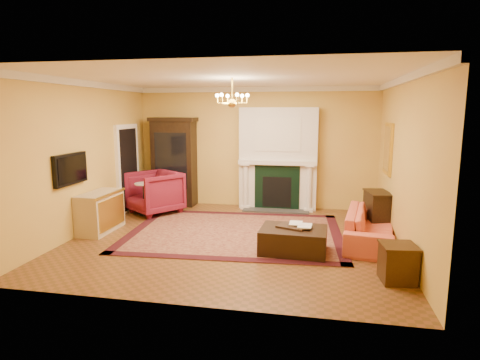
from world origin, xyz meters
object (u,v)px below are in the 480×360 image
(coral_sofa, at_px, (370,221))
(end_table, at_px, (398,264))
(wingback_armchair, at_px, (154,190))
(leather_ottoman, at_px, (293,240))
(china_cabinet, at_px, (174,164))
(pedestal_table, at_px, (144,196))
(commode, at_px, (100,212))
(console_table, at_px, (377,212))

(coral_sofa, relative_size, end_table, 3.99)
(wingback_armchair, relative_size, leather_ottoman, 0.99)
(china_cabinet, distance_m, coral_sofa, 5.17)
(pedestal_table, height_order, end_table, pedestal_table)
(coral_sofa, bearing_deg, china_cabinet, 72.41)
(wingback_armchair, height_order, leather_ottoman, wingback_armchair)
(wingback_armchair, relative_size, commode, 1.02)
(china_cabinet, height_order, leather_ottoman, china_cabinet)
(pedestal_table, xyz_separation_m, console_table, (5.19, -0.27, -0.05))
(china_cabinet, distance_m, pedestal_table, 1.34)
(china_cabinet, distance_m, leather_ottoman, 4.54)
(wingback_armchair, height_order, end_table, wingback_armchair)
(china_cabinet, relative_size, coral_sofa, 1.04)
(china_cabinet, bearing_deg, console_table, -15.26)
(end_table, bearing_deg, coral_sofa, 95.67)
(wingback_armchair, bearing_deg, commode, -70.33)
(end_table, relative_size, console_table, 0.67)
(coral_sofa, bearing_deg, pedestal_table, 85.70)
(china_cabinet, height_order, coral_sofa, china_cabinet)
(wingback_armchair, bearing_deg, pedestal_table, -94.57)
(commode, height_order, end_table, commode)
(coral_sofa, xyz_separation_m, end_table, (0.17, -1.73, -0.15))
(wingback_armchair, distance_m, commode, 1.68)
(leather_ottoman, bearing_deg, wingback_armchair, 151.00)
(china_cabinet, distance_m, console_table, 5.09)
(pedestal_table, bearing_deg, commode, -103.06)
(wingback_armchair, xyz_separation_m, leather_ottoman, (3.42, -2.12, -0.33))
(commode, bearing_deg, console_table, 12.11)
(coral_sofa, height_order, leather_ottoman, coral_sofa)
(coral_sofa, xyz_separation_m, leather_ottoman, (-1.36, -0.82, -0.18))
(wingback_armchair, bearing_deg, coral_sofa, 21.75)
(wingback_armchair, relative_size, coral_sofa, 0.53)
(china_cabinet, bearing_deg, end_table, -38.80)
(commode, distance_m, console_table, 5.62)
(china_cabinet, height_order, end_table, china_cabinet)
(pedestal_table, xyz_separation_m, leather_ottoman, (3.59, -1.92, -0.22))
(china_cabinet, xyz_separation_m, end_table, (4.78, -3.97, -0.82))
(pedestal_table, bearing_deg, wingback_armchair, 48.47)
(coral_sofa, xyz_separation_m, console_table, (0.23, 0.83, -0.02))
(commode, distance_m, end_table, 5.64)
(commode, bearing_deg, pedestal_table, 77.49)
(china_cabinet, height_order, wingback_armchair, china_cabinet)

